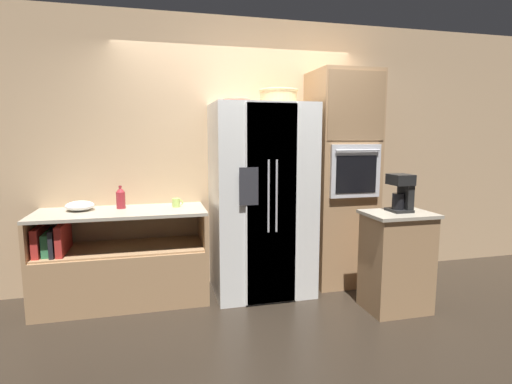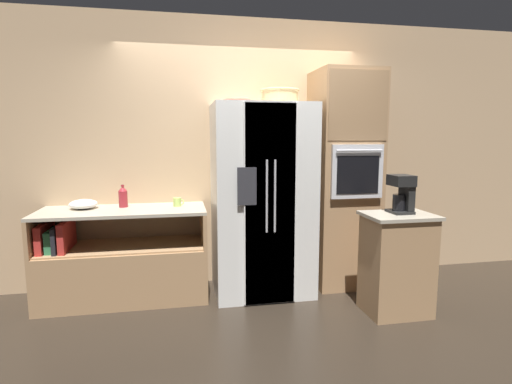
# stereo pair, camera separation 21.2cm
# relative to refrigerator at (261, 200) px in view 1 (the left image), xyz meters

# --- Properties ---
(ground_plane) EXTENTS (20.00, 20.00, 0.00)m
(ground_plane) POSITION_rel_refrigerator_xyz_m (-0.16, -0.04, -0.95)
(ground_plane) COLOR black
(wall_back) EXTENTS (12.00, 0.06, 2.80)m
(wall_back) POSITION_rel_refrigerator_xyz_m (-0.16, 0.41, 0.45)
(wall_back) COLOR tan
(wall_back) RESTS_ON ground_plane
(counter_left) EXTENTS (1.56, 0.64, 0.89)m
(counter_left) POSITION_rel_refrigerator_xyz_m (-1.37, 0.05, -0.63)
(counter_left) COLOR #A87F56
(counter_left) RESTS_ON ground_plane
(refrigerator) EXTENTS (0.97, 0.78, 1.90)m
(refrigerator) POSITION_rel_refrigerator_xyz_m (0.00, 0.00, 0.00)
(refrigerator) COLOR silver
(refrigerator) RESTS_ON ground_plane
(wall_oven) EXTENTS (0.65, 0.67, 2.25)m
(wall_oven) POSITION_rel_refrigerator_xyz_m (0.90, 0.07, 0.18)
(wall_oven) COLOR #A87F56
(wall_oven) RESTS_ON ground_plane
(island_counter) EXTENTS (0.59, 0.45, 0.91)m
(island_counter) POSITION_rel_refrigerator_xyz_m (1.07, -0.74, -0.49)
(island_counter) COLOR #A87F56
(island_counter) RESTS_ON ground_plane
(wicker_basket) EXTENTS (0.39, 0.39, 0.15)m
(wicker_basket) POSITION_rel_refrigerator_xyz_m (0.20, 0.08, 1.03)
(wicker_basket) COLOR tan
(wicker_basket) RESTS_ON refrigerator
(fruit_bowl) EXTENTS (0.27, 0.27, 0.07)m
(fruit_bowl) POSITION_rel_refrigerator_xyz_m (-0.24, 0.05, 0.98)
(fruit_bowl) COLOR #DB664C
(fruit_bowl) RESTS_ON refrigerator
(bottle_tall) EXTENTS (0.09, 0.09, 0.22)m
(bottle_tall) POSITION_rel_refrigerator_xyz_m (-1.36, 0.18, 0.05)
(bottle_tall) COLOR maroon
(bottle_tall) RESTS_ON counter_left
(mug) EXTENTS (0.11, 0.08, 0.09)m
(mug) POSITION_rel_refrigerator_xyz_m (-0.83, 0.12, -0.01)
(mug) COLOR #B2D166
(mug) RESTS_ON counter_left
(mixing_bowl) EXTENTS (0.26, 0.26, 0.09)m
(mixing_bowl) POSITION_rel_refrigerator_xyz_m (-1.72, 0.15, -0.01)
(mixing_bowl) COLOR white
(mixing_bowl) RESTS_ON counter_left
(coffee_maker) EXTENTS (0.18, 0.20, 0.34)m
(coffee_maker) POSITION_rel_refrigerator_xyz_m (1.12, -0.70, 0.15)
(coffee_maker) COLOR black
(coffee_maker) RESTS_ON island_counter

